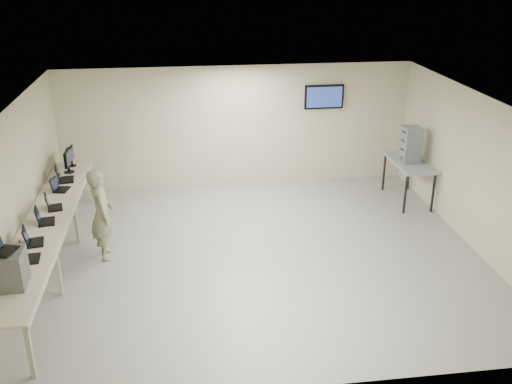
{
  "coord_description": "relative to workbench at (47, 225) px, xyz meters",
  "views": [
    {
      "loc": [
        -1.24,
        -9.05,
        5.05
      ],
      "look_at": [
        0.0,
        0.2,
        1.15
      ],
      "focal_mm": 40.0,
      "sensor_mm": 36.0,
      "label": 1
    }
  ],
  "objects": [
    {
      "name": "side_table",
      "position": [
        7.19,
        2.02,
        0.01
      ],
      "size": [
        0.71,
        1.51,
        0.91
      ],
      "color": "gray",
      "rests_on": "ground"
    },
    {
      "name": "laptop_1",
      "position": [
        -0.07,
        -0.8,
        0.14
      ],
      "size": [
        0.35,
        0.39,
        0.27
      ],
      "rotation": [
        0.0,
        0.0,
        0.18
      ],
      "color": "black",
      "rests_on": "workbench"
    },
    {
      "name": "soldier",
      "position": [
        0.87,
        0.29,
        0.01
      ],
      "size": [
        0.53,
        0.69,
        1.68
      ],
      "primitive_type": "imported",
      "rotation": [
        0.0,
        0.0,
        1.81
      ],
      "color": "#6D7459",
      "rests_on": "ground"
    },
    {
      "name": "laptop_2",
      "position": [
        -0.05,
        -0.05,
        0.15
      ],
      "size": [
        0.35,
        0.4,
        0.28
      ],
      "rotation": [
        0.0,
        0.0,
        0.17
      ],
      "color": "black",
      "rests_on": "workbench"
    },
    {
      "name": "storage_bins",
      "position": [
        7.17,
        2.02,
        0.47
      ],
      "size": [
        0.37,
        0.41,
        0.77
      ],
      "color": "gray",
      "rests_on": "side_table"
    },
    {
      "name": "laptop_4",
      "position": [
        -0.04,
        1.37,
        0.14
      ],
      "size": [
        0.33,
        0.37,
        0.26
      ],
      "rotation": [
        0.0,
        0.0,
        -0.19
      ],
      "color": "black",
      "rests_on": "workbench"
    },
    {
      "name": "laptop_on_box",
      "position": [
        -0.11,
        -2.02,
        0.65
      ],
      "size": [
        0.36,
        0.39,
        0.26
      ],
      "rotation": [
        0.0,
        0.0,
        -0.29
      ],
      "color": "black",
      "rests_on": "equipment_box"
    },
    {
      "name": "equipment_box",
      "position": [
        -0.06,
        -2.02,
        0.33
      ],
      "size": [
        0.45,
        0.51,
        0.51
      ],
      "primitive_type": "cube",
      "rotation": [
        0.0,
        0.0,
        0.05
      ],
      "color": "slate",
      "rests_on": "workbench"
    },
    {
      "name": "laptop_0",
      "position": [
        -0.01,
        -1.32,
        0.14
      ],
      "size": [
        0.31,
        0.36,
        0.26
      ],
      "rotation": [
        0.0,
        0.0,
        0.11
      ],
      "color": "black",
      "rests_on": "workbench"
    },
    {
      "name": "room",
      "position": [
        3.62,
        0.06,
        0.58
      ],
      "size": [
        8.01,
        7.01,
        2.81
      ],
      "color": "#969696",
      "rests_on": "ground"
    },
    {
      "name": "laptop_5",
      "position": [
        -0.05,
        1.88,
        0.15
      ],
      "size": [
        0.38,
        0.44,
        0.31
      ],
      "rotation": [
        0.0,
        0.0,
        0.15
      ],
      "color": "black",
      "rests_on": "workbench"
    },
    {
      "name": "monitor_far",
      "position": [
        -0.01,
        2.74,
        0.32
      ],
      "size": [
        0.18,
        0.41,
        0.41
      ],
      "color": "black",
      "rests_on": "workbench"
    },
    {
      "name": "monitor_near",
      "position": [
        -0.01,
        2.34,
        0.36
      ],
      "size": [
        0.21,
        0.48,
        0.47
      ],
      "color": "black",
      "rests_on": "workbench"
    },
    {
      "name": "laptop_3",
      "position": [
        -0.01,
        0.52,
        0.14
      ],
      "size": [
        0.35,
        0.38,
        0.26
      ],
      "rotation": [
        0.0,
        0.0,
        0.22
      ],
      "color": "black",
      "rests_on": "workbench"
    },
    {
      "name": "workbench",
      "position": [
        0.0,
        0.0,
        0.0
      ],
      "size": [
        0.76,
        6.0,
        0.9
      ],
      "color": "beige",
      "rests_on": "ground"
    }
  ]
}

